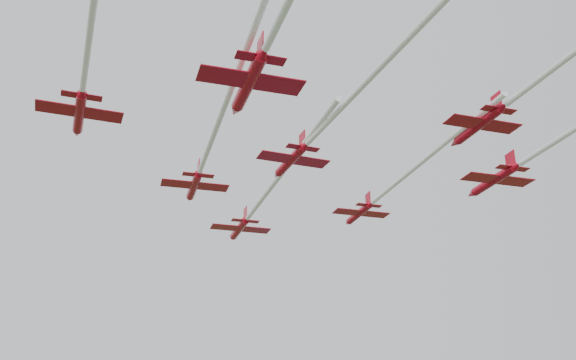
{
  "coord_description": "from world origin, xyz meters",
  "views": [
    {
      "loc": [
        8.35,
        -74.82,
        28.28
      ],
      "look_at": [
        5.43,
        3.28,
        59.44
      ],
      "focal_mm": 40.0,
      "sensor_mm": 36.0,
      "label": 1
    }
  ],
  "objects_px": {
    "jet_lead": "(256,207)",
    "jet_row2_right": "(384,193)",
    "jet_row3_left": "(92,14)",
    "jet_row4_right": "(531,85)",
    "jet_row3_mid": "(326,124)",
    "jet_row3_right": "(561,138)",
    "jet_row2_left": "(209,147)"
  },
  "relations": [
    {
      "from": "jet_lead",
      "to": "jet_row3_mid",
      "type": "xyz_separation_m",
      "value": [
        9.92,
        -27.98,
        -0.45
      ]
    },
    {
      "from": "jet_lead",
      "to": "jet_row2_left",
      "type": "height_order",
      "value": "jet_row2_left"
    },
    {
      "from": "jet_row3_left",
      "to": "jet_row4_right",
      "type": "height_order",
      "value": "jet_row3_left"
    },
    {
      "from": "jet_lead",
      "to": "jet_row2_right",
      "type": "relative_size",
      "value": 1.19
    },
    {
      "from": "jet_row3_mid",
      "to": "jet_row4_right",
      "type": "xyz_separation_m",
      "value": [
        19.29,
        -8.12,
        -0.36
      ]
    },
    {
      "from": "jet_row2_right",
      "to": "jet_row3_left",
      "type": "height_order",
      "value": "jet_row3_left"
    },
    {
      "from": "jet_row3_mid",
      "to": "jet_row4_right",
      "type": "bearing_deg",
      "value": -45.7
    },
    {
      "from": "jet_row2_left",
      "to": "jet_row3_mid",
      "type": "relative_size",
      "value": 1.21
    },
    {
      "from": "jet_row4_right",
      "to": "jet_row3_right",
      "type": "bearing_deg",
      "value": 40.98
    },
    {
      "from": "jet_row3_mid",
      "to": "jet_row3_right",
      "type": "distance_m",
      "value": 27.72
    },
    {
      "from": "jet_row2_right",
      "to": "jet_row3_mid",
      "type": "bearing_deg",
      "value": -129.4
    },
    {
      "from": "jet_lead",
      "to": "jet_row2_right",
      "type": "bearing_deg",
      "value": -37.18
    },
    {
      "from": "jet_lead",
      "to": "jet_row4_right",
      "type": "distance_m",
      "value": 46.45
    },
    {
      "from": "jet_row3_right",
      "to": "jet_row4_right",
      "type": "bearing_deg",
      "value": -137.53
    },
    {
      "from": "jet_row2_left",
      "to": "jet_row3_mid",
      "type": "height_order",
      "value": "jet_row2_left"
    },
    {
      "from": "jet_row3_mid",
      "to": "jet_row2_right",
      "type": "bearing_deg",
      "value": 45.99
    },
    {
      "from": "jet_row3_right",
      "to": "jet_row4_right",
      "type": "xyz_separation_m",
      "value": [
        -7.82,
        -13.87,
        -0.97
      ]
    },
    {
      "from": "jet_row3_mid",
      "to": "jet_row3_right",
      "type": "relative_size",
      "value": 0.8
    },
    {
      "from": "jet_row3_mid",
      "to": "jet_row3_right",
      "type": "bearing_deg",
      "value": -10.89
    },
    {
      "from": "jet_row2_left",
      "to": "jet_row3_left",
      "type": "xyz_separation_m",
      "value": [
        -5.92,
        -25.53,
        0.64
      ]
    },
    {
      "from": "jet_row2_right",
      "to": "jet_row3_left",
      "type": "bearing_deg",
      "value": -143.49
    },
    {
      "from": "jet_row3_right",
      "to": "jet_row4_right",
      "type": "distance_m",
      "value": 15.95
    },
    {
      "from": "jet_lead",
      "to": "jet_row2_left",
      "type": "xyz_separation_m",
      "value": [
        -3.94,
        -20.55,
        0.42
      ]
    },
    {
      "from": "jet_row2_left",
      "to": "jet_row4_right",
      "type": "bearing_deg",
      "value": -42.61
    },
    {
      "from": "jet_lead",
      "to": "jet_row3_mid",
      "type": "distance_m",
      "value": 29.69
    },
    {
      "from": "jet_row3_right",
      "to": "jet_row2_right",
      "type": "bearing_deg",
      "value": 121.04
    },
    {
      "from": "jet_row2_left",
      "to": "jet_row3_left",
      "type": "distance_m",
      "value": 26.21
    },
    {
      "from": "jet_row3_left",
      "to": "jet_row3_mid",
      "type": "bearing_deg",
      "value": 20.41
    },
    {
      "from": "jet_row2_right",
      "to": "jet_row3_right",
      "type": "distance_m",
      "value": 24.65
    },
    {
      "from": "jet_row3_left",
      "to": "jet_row3_right",
      "type": "distance_m",
      "value": 52.6
    },
    {
      "from": "jet_row3_right",
      "to": "jet_row4_right",
      "type": "relative_size",
      "value": 1.38
    },
    {
      "from": "jet_lead",
      "to": "jet_row2_right",
      "type": "xyz_separation_m",
      "value": [
        18.38,
        -6.11,
        -0.31
      ]
    }
  ]
}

